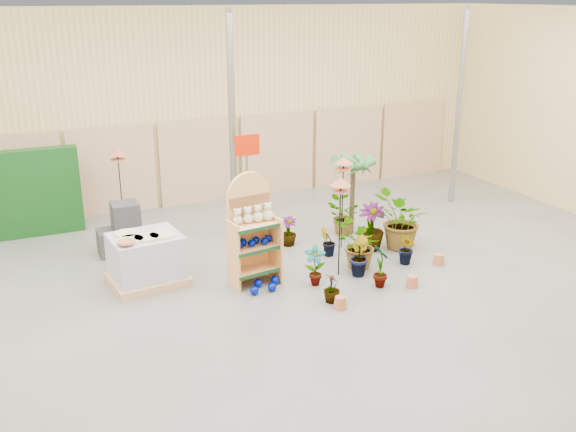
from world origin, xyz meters
name	(u,v)px	position (x,y,z in m)	size (l,w,h in m)	color
room	(286,158)	(0.00, 0.91, 2.21)	(15.20, 12.10, 4.70)	#5D5D58
display_shelf	(251,233)	(-0.49, 1.26, 0.89)	(0.87, 0.62, 1.94)	#E19A58
teddy_bears	(254,215)	(-0.47, 1.16, 1.23)	(0.72, 0.19, 0.31)	beige
gazing_balls_shelf	(254,242)	(-0.49, 1.15, 0.76)	(0.71, 0.24, 0.14)	#000D85
gazing_balls_floor	(265,285)	(-0.43, 0.83, 0.07)	(0.63, 0.39, 0.15)	#000D85
pallet_stack	(146,260)	(-2.18, 1.87, 0.44)	(1.35, 1.16, 0.93)	tan
charcoal_planters	(122,233)	(-2.31, 3.45, 0.42)	(0.80, 0.50, 1.00)	#29292A
trellis_stock	(29,193)	(-3.80, 5.20, 0.90)	(2.00, 0.30, 1.80)	#0F4011
offer_sign	(247,167)	(0.10, 2.98, 1.57)	(0.50, 0.08, 2.20)	gray
bird_table_front	(341,185)	(1.00, 0.86, 1.66)	(0.34, 0.34, 1.79)	black
bird_table_right	(343,163)	(1.67, 1.99, 1.70)	(0.34, 0.34, 1.84)	black
bird_table_back	(118,154)	(-2.07, 4.63, 1.67)	(0.34, 0.34, 1.80)	black
palm	(353,164)	(2.25, 2.62, 1.49)	(0.70, 0.70, 1.74)	#3F3320
potted_plant_0	(315,266)	(0.42, 0.65, 0.36)	(0.37, 0.25, 0.71)	#326E32
potted_plant_1	(359,256)	(1.31, 0.72, 0.36)	(0.40, 0.32, 0.72)	#326E32
potted_plant_2	(359,245)	(1.45, 0.96, 0.45)	(0.81, 0.70, 0.89)	#326E32
potted_plant_3	(371,227)	(2.14, 1.67, 0.46)	(0.51, 0.51, 0.92)	#326E32
potted_plant_5	(328,242)	(1.22, 1.70, 0.29)	(0.32, 0.25, 0.57)	#326E32
potted_plant_6	(342,216)	(2.05, 2.65, 0.39)	(0.70, 0.60, 0.77)	#326E32
potted_plant_7	(332,288)	(0.38, -0.04, 0.25)	(0.28, 0.28, 0.49)	#326E32
potted_plant_8	(381,266)	(1.41, 0.11, 0.39)	(0.41, 0.28, 0.78)	#326E32
potted_plant_9	(407,249)	(2.35, 0.75, 0.31)	(0.34, 0.28, 0.62)	#326E32
potted_plant_10	(401,221)	(2.66, 1.43, 0.58)	(1.05, 0.91, 1.16)	#326E32
potted_plant_11	(288,231)	(0.76, 2.52, 0.29)	(0.33, 0.33, 0.58)	#326E32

